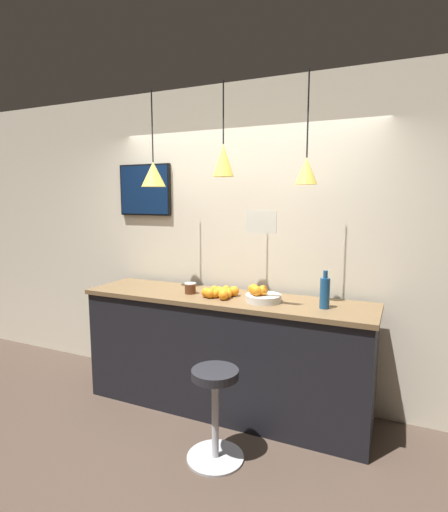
# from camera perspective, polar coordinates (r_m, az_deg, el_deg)

# --- Properties ---
(ground_plane) EXTENTS (14.00, 14.00, 0.00)m
(ground_plane) POSITION_cam_1_polar(r_m,az_deg,el_deg) (3.34, -5.09, -25.67)
(ground_plane) COLOR #47382D
(back_wall) EXTENTS (8.00, 0.06, 2.90)m
(back_wall) POSITION_cam_1_polar(r_m,az_deg,el_deg) (3.77, 2.65, 1.90)
(back_wall) COLOR beige
(back_wall) RESTS_ON ground_plane
(service_counter) EXTENTS (2.54, 0.62, 1.03)m
(service_counter) POSITION_cam_1_polar(r_m,az_deg,el_deg) (3.61, 0.00, -13.67)
(service_counter) COLOR black
(service_counter) RESTS_ON ground_plane
(bar_stool) EXTENTS (0.41, 0.41, 0.67)m
(bar_stool) POSITION_cam_1_polar(r_m,az_deg,el_deg) (3.01, -1.28, -20.24)
(bar_stool) COLOR #B7B7BC
(bar_stool) RESTS_ON ground_plane
(fruit_bowl) EXTENTS (0.29, 0.29, 0.14)m
(fruit_bowl) POSITION_cam_1_polar(r_m,az_deg,el_deg) (3.28, 5.43, -5.68)
(fruit_bowl) COLOR beige
(fruit_bowl) RESTS_ON service_counter
(orange_pile) EXTENTS (0.28, 0.29, 0.09)m
(orange_pile) POSITION_cam_1_polar(r_m,az_deg,el_deg) (3.42, -0.47, -5.20)
(orange_pile) COLOR orange
(orange_pile) RESTS_ON service_counter
(juice_bottle) EXTENTS (0.07, 0.07, 0.29)m
(juice_bottle) POSITION_cam_1_polar(r_m,az_deg,el_deg) (3.15, 14.20, -5.06)
(juice_bottle) COLOR navy
(juice_bottle) RESTS_ON service_counter
(spread_jar) EXTENTS (0.10, 0.10, 0.10)m
(spread_jar) POSITION_cam_1_polar(r_m,az_deg,el_deg) (3.55, -4.84, -4.61)
(spread_jar) COLOR #562D19
(spread_jar) RESTS_ON service_counter
(pendant_lamp_left) EXTENTS (0.22, 0.22, 0.83)m
(pendant_lamp_left) POSITION_cam_1_polar(r_m,az_deg,el_deg) (3.69, -10.06, 11.46)
(pendant_lamp_left) COLOR black
(pendant_lamp_middle) EXTENTS (0.17, 0.17, 0.76)m
(pendant_lamp_middle) POSITION_cam_1_polar(r_m,az_deg,el_deg) (3.36, -0.09, 13.54)
(pendant_lamp_middle) COLOR black
(pendant_lamp_right) EXTENTS (0.17, 0.17, 0.83)m
(pendant_lamp_right) POSITION_cam_1_polar(r_m,az_deg,el_deg) (3.13, 11.70, 11.90)
(pendant_lamp_right) COLOR black
(mounted_tv) EXTENTS (0.60, 0.04, 0.52)m
(mounted_tv) POSITION_cam_1_polar(r_m,az_deg,el_deg) (4.21, -11.23, 9.24)
(mounted_tv) COLOR black
(hanging_menu_board) EXTENTS (0.24, 0.01, 0.17)m
(hanging_menu_board) POSITION_cam_1_polar(r_m,az_deg,el_deg) (2.99, 5.31, 4.89)
(hanging_menu_board) COLOR white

